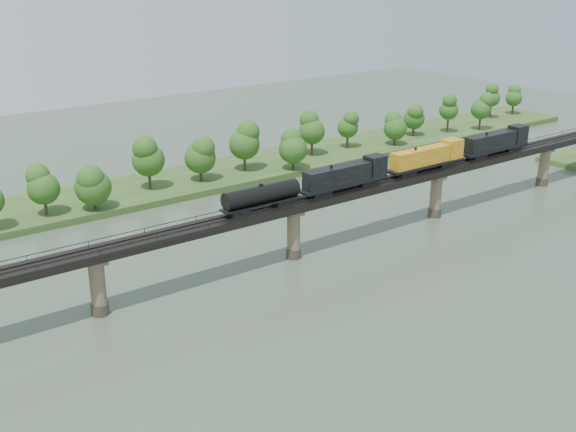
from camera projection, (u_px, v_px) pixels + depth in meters
ground at (402, 315)px, 119.24m from camera, size 400.00×400.00×0.00m
far_bank at (165, 186)px, 183.37m from camera, size 300.00×24.00×1.60m
bridge at (294, 232)px, 140.10m from camera, size 236.00×30.00×11.50m
bridge_superstructure at (294, 201)px, 137.94m from camera, size 220.00×4.90×0.75m
far_treeline at (140, 164)px, 172.67m from camera, size 289.06×17.54×13.60m
freight_train at (401, 164)px, 152.81m from camera, size 85.65×3.34×5.90m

